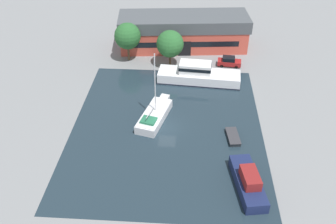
{
  "coord_description": "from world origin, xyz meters",
  "views": [
    {
      "loc": [
        2.86,
        -41.9,
        33.05
      ],
      "look_at": [
        0.0,
        2.48,
        1.0
      ],
      "focal_mm": 40.0,
      "sensor_mm": 36.0,
      "label": 1
    }
  ],
  "objects_px": {
    "motor_cruiser": "(198,75)",
    "parked_car": "(229,61)",
    "small_dinghy": "(233,137)",
    "sailboat_moored": "(155,115)",
    "quay_tree_near_building": "(170,44)",
    "quay_tree_by_water": "(128,36)",
    "cabin_boat": "(248,182)",
    "warehouse_building": "(183,31)"
  },
  "relations": [
    {
      "from": "small_dinghy",
      "to": "quay_tree_by_water",
      "type": "bearing_deg",
      "value": -58.15
    },
    {
      "from": "quay_tree_by_water",
      "to": "parked_car",
      "type": "xyz_separation_m",
      "value": [
        18.51,
        -1.08,
        -3.93
      ]
    },
    {
      "from": "quay_tree_by_water",
      "to": "parked_car",
      "type": "relative_size",
      "value": 1.65
    },
    {
      "from": "parked_car",
      "to": "motor_cruiser",
      "type": "relative_size",
      "value": 0.31
    },
    {
      "from": "sailboat_moored",
      "to": "motor_cruiser",
      "type": "bearing_deg",
      "value": 75.29
    },
    {
      "from": "quay_tree_near_building",
      "to": "parked_car",
      "type": "distance_m",
      "value": 11.29
    },
    {
      "from": "parked_car",
      "to": "sailboat_moored",
      "type": "distance_m",
      "value": 20.84
    },
    {
      "from": "parked_car",
      "to": "cabin_boat",
      "type": "relative_size",
      "value": 0.51
    },
    {
      "from": "motor_cruiser",
      "to": "parked_car",
      "type": "bearing_deg",
      "value": -39.06
    },
    {
      "from": "small_dinghy",
      "to": "parked_car",
      "type": "bearing_deg",
      "value": -99.32
    },
    {
      "from": "cabin_boat",
      "to": "parked_car",
      "type": "bearing_deg",
      "value": 81.0
    },
    {
      "from": "quay_tree_near_building",
      "to": "small_dinghy",
      "type": "xyz_separation_m",
      "value": [
        9.88,
        -20.14,
        -4.05
      ]
    },
    {
      "from": "sailboat_moored",
      "to": "cabin_boat",
      "type": "height_order",
      "value": "sailboat_moored"
    },
    {
      "from": "parked_car",
      "to": "motor_cruiser",
      "type": "height_order",
      "value": "motor_cruiser"
    },
    {
      "from": "warehouse_building",
      "to": "motor_cruiser",
      "type": "distance_m",
      "value": 13.69
    },
    {
      "from": "quay_tree_near_building",
      "to": "cabin_boat",
      "type": "relative_size",
      "value": 0.79
    },
    {
      "from": "motor_cruiser",
      "to": "cabin_boat",
      "type": "height_order",
      "value": "motor_cruiser"
    },
    {
      "from": "motor_cruiser",
      "to": "small_dinghy",
      "type": "relative_size",
      "value": 3.61
    },
    {
      "from": "warehouse_building",
      "to": "sailboat_moored",
      "type": "relative_size",
      "value": 2.43
    },
    {
      "from": "motor_cruiser",
      "to": "quay_tree_near_building",
      "type": "bearing_deg",
      "value": 48.73
    },
    {
      "from": "warehouse_building",
      "to": "small_dinghy",
      "type": "xyz_separation_m",
      "value": [
        7.75,
        -28.14,
        -2.99
      ]
    },
    {
      "from": "quay_tree_by_water",
      "to": "cabin_boat",
      "type": "relative_size",
      "value": 0.84
    },
    {
      "from": "quay_tree_near_building",
      "to": "sailboat_moored",
      "type": "bearing_deg",
      "value": -94.38
    },
    {
      "from": "warehouse_building",
      "to": "sailboat_moored",
      "type": "height_order",
      "value": "sailboat_moored"
    },
    {
      "from": "quay_tree_by_water",
      "to": "parked_car",
      "type": "distance_m",
      "value": 18.95
    },
    {
      "from": "parked_car",
      "to": "small_dinghy",
      "type": "height_order",
      "value": "parked_car"
    },
    {
      "from": "quay_tree_near_building",
      "to": "motor_cruiser",
      "type": "distance_m",
      "value": 7.89
    },
    {
      "from": "parked_car",
      "to": "cabin_boat",
      "type": "distance_m",
      "value": 29.82
    },
    {
      "from": "quay_tree_by_water",
      "to": "cabin_boat",
      "type": "bearing_deg",
      "value": -58.83
    },
    {
      "from": "sailboat_moored",
      "to": "motor_cruiser",
      "type": "height_order",
      "value": "sailboat_moored"
    },
    {
      "from": "motor_cruiser",
      "to": "small_dinghy",
      "type": "bearing_deg",
      "value": -157.41
    },
    {
      "from": "warehouse_building",
      "to": "motor_cruiser",
      "type": "bearing_deg",
      "value": -83.1
    },
    {
      "from": "warehouse_building",
      "to": "cabin_boat",
      "type": "relative_size",
      "value": 2.97
    },
    {
      "from": "quay_tree_near_building",
      "to": "sailboat_moored",
      "type": "height_order",
      "value": "sailboat_moored"
    },
    {
      "from": "quay_tree_near_building",
      "to": "small_dinghy",
      "type": "bearing_deg",
      "value": -63.86
    },
    {
      "from": "quay_tree_by_water",
      "to": "warehouse_building",
      "type": "bearing_deg",
      "value": 32.08
    },
    {
      "from": "sailboat_moored",
      "to": "small_dinghy",
      "type": "bearing_deg",
      "value": -3.93
    },
    {
      "from": "quay_tree_by_water",
      "to": "motor_cruiser",
      "type": "bearing_deg",
      "value": -28.61
    },
    {
      "from": "parked_car",
      "to": "sailboat_moored",
      "type": "relative_size",
      "value": 0.42
    },
    {
      "from": "warehouse_building",
      "to": "quay_tree_near_building",
      "type": "distance_m",
      "value": 8.35
    },
    {
      "from": "parked_car",
      "to": "cabin_boat",
      "type": "height_order",
      "value": "cabin_boat"
    },
    {
      "from": "motor_cruiser",
      "to": "sailboat_moored",
      "type": "bearing_deg",
      "value": 155.15
    }
  ]
}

